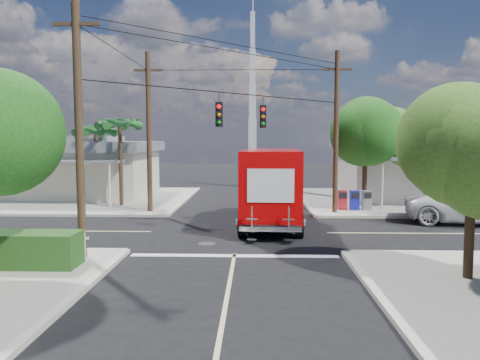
{
  "coord_description": "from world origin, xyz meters",
  "views": [
    {
      "loc": [
        0.74,
        -20.85,
        4.2
      ],
      "look_at": [
        0.0,
        2.0,
        2.2
      ],
      "focal_mm": 35.0,
      "sensor_mm": 36.0,
      "label": 1
    }
  ],
  "objects": [
    {
      "name": "tree_se",
      "position": [
        7.01,
        -7.24,
        4.04
      ],
      "size": [
        3.67,
        3.54,
        5.62
      ],
      "color": "#422D1C",
      "rests_on": "sidewalk_se"
    },
    {
      "name": "parked_car",
      "position": [
        11.54,
        2.65,
        0.87
      ],
      "size": [
        6.72,
        4.1,
        1.74
      ],
      "primitive_type": "imported",
      "rotation": [
        0.0,
        0.0,
        1.37
      ],
      "color": "silver",
      "rests_on": "ground"
    },
    {
      "name": "building_ne",
      "position": [
        12.5,
        11.97,
        2.32
      ],
      "size": [
        11.8,
        10.2,
        4.5
      ],
      "color": "beige",
      "rests_on": "sidewalk_ne"
    },
    {
      "name": "radio_tower",
      "position": [
        0.5,
        20.0,
        5.64
      ],
      "size": [
        0.8,
        0.8,
        17.0
      ],
      "color": "silver",
      "rests_on": "ground"
    },
    {
      "name": "picket_fence",
      "position": [
        -7.8,
        -5.6,
        0.68
      ],
      "size": [
        5.94,
        0.06,
        1.0
      ],
      "color": "silver",
      "rests_on": "sidewalk_sw"
    },
    {
      "name": "sidewalk_nw",
      "position": [
        -10.88,
        10.88,
        0.07
      ],
      "size": [
        14.12,
        14.12,
        0.14
      ],
      "color": "gray",
      "rests_on": "ground"
    },
    {
      "name": "vending_boxes",
      "position": [
        6.5,
        6.2,
        0.69
      ],
      "size": [
        1.9,
        0.5,
        1.1
      ],
      "color": "#A51A25",
      "rests_on": "sidewalk_ne"
    },
    {
      "name": "palm_nw_front",
      "position": [
        -7.5,
        7.5,
        5.04
      ],
      "size": [
        3.01,
        3.08,
        5.59
      ],
      "color": "#422D1C",
      "rests_on": "sidewalk_nw"
    },
    {
      "name": "road_markings",
      "position": [
        0.0,
        -1.47,
        0.01
      ],
      "size": [
        32.0,
        32.0,
        0.01
      ],
      "color": "beige",
      "rests_on": "ground"
    },
    {
      "name": "ground",
      "position": [
        0.0,
        0.0,
        0.0
      ],
      "size": [
        120.0,
        120.0,
        0.0
      ],
      "primitive_type": "plane",
      "color": "black",
      "rests_on": "ground"
    },
    {
      "name": "sidewalk_ne",
      "position": [
        10.88,
        10.88,
        0.07
      ],
      "size": [
        14.12,
        14.12,
        0.14
      ],
      "color": "gray",
      "rests_on": "ground"
    },
    {
      "name": "building_nw",
      "position": [
        -12.0,
        12.46,
        2.22
      ],
      "size": [
        10.8,
        10.2,
        4.3
      ],
      "color": "beige",
      "rests_on": "sidewalk_nw"
    },
    {
      "name": "tree_ne_back",
      "position": [
        9.81,
        8.96,
        4.19
      ],
      "size": [
        3.77,
        3.66,
        5.82
      ],
      "color": "#422D1C",
      "rests_on": "sidewalk_ne"
    },
    {
      "name": "delivery_truck",
      "position": [
        1.53,
        1.84,
        1.88
      ],
      "size": [
        3.07,
        8.66,
        3.7
      ],
      "color": "black",
      "rests_on": "ground"
    },
    {
      "name": "palm_nw_back",
      "position": [
        -9.5,
        9.0,
        4.67
      ],
      "size": [
        3.01,
        3.08,
        5.19
      ],
      "color": "#422D1C",
      "rests_on": "sidewalk_nw"
    },
    {
      "name": "utility_poles",
      "position": [
        -1.58,
        1.6,
        4.67
      ],
      "size": [
        12.0,
        10.68,
        9.0
      ],
      "color": "#473321",
      "rests_on": "ground"
    },
    {
      "name": "tree_ne_front",
      "position": [
        7.21,
        6.76,
        4.77
      ],
      "size": [
        4.21,
        4.14,
        6.66
      ],
      "color": "#422D1C",
      "rests_on": "sidewalk_ne"
    }
  ]
}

